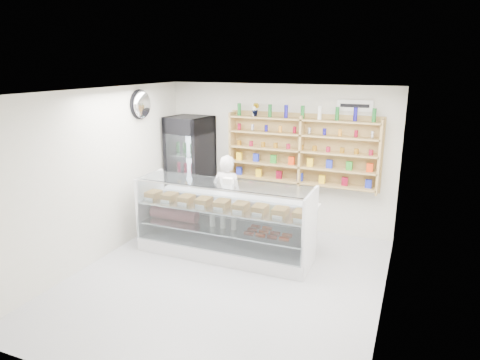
% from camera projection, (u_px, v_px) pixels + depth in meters
% --- Properties ---
extents(room, '(5.00, 5.00, 5.00)m').
position_uv_depth(room, '(224.00, 192.00, 6.10)').
color(room, '#A2A1A6').
rests_on(room, ground).
extents(display_counter, '(2.96, 0.88, 1.29)m').
position_uv_depth(display_counter, '(225.00, 235.00, 7.25)').
color(display_counter, white).
rests_on(display_counter, floor).
extents(shop_worker, '(0.59, 0.40, 1.59)m').
position_uv_depth(shop_worker, '(227.00, 197.00, 7.84)').
color(shop_worker, silver).
rests_on(shop_worker, floor).
extents(drinks_cooler, '(0.87, 0.85, 2.15)m').
position_uv_depth(drinks_cooler, '(191.00, 169.00, 8.73)').
color(drinks_cooler, black).
rests_on(drinks_cooler, floor).
extents(wall_shelving, '(2.84, 0.28, 1.33)m').
position_uv_depth(wall_shelving, '(301.00, 151.00, 7.95)').
color(wall_shelving, tan).
rests_on(wall_shelving, back_wall).
extents(potted_plant, '(0.16, 0.14, 0.26)m').
position_uv_depth(potted_plant, '(256.00, 109.00, 8.09)').
color(potted_plant, '#1E6626').
rests_on(potted_plant, wall_shelving).
extents(security_mirror, '(0.15, 0.50, 0.50)m').
position_uv_depth(security_mirror, '(142.00, 105.00, 7.70)').
color(security_mirror, silver).
rests_on(security_mirror, left_wall).
extents(wall_sign, '(0.62, 0.03, 0.20)m').
position_uv_depth(wall_sign, '(355.00, 106.00, 7.50)').
color(wall_sign, white).
rests_on(wall_sign, back_wall).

